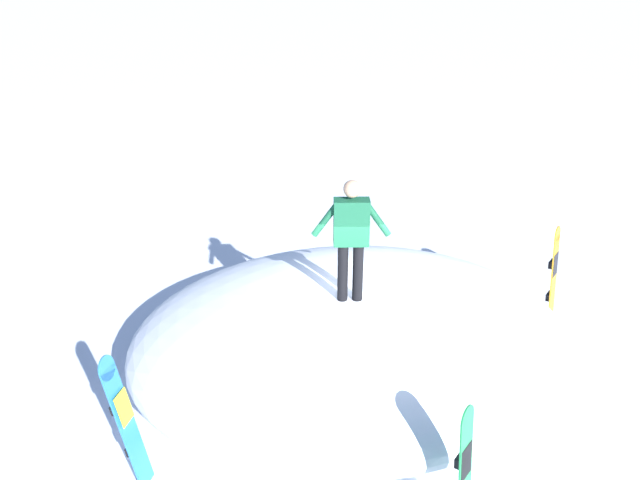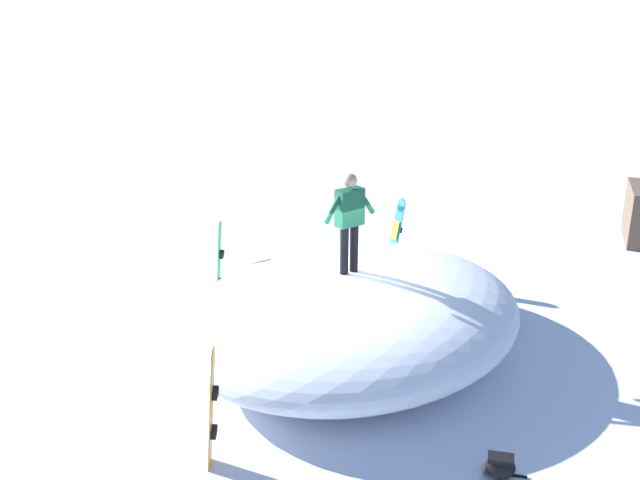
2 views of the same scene
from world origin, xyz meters
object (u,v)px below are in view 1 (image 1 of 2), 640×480
Objects in this scene: snowboarder_standing at (351,233)px; backpack_near at (161,337)px; snowboard_secondary_upright at (553,275)px; snowboard_primary_upright at (464,476)px; backpack_far at (365,254)px; snowboard_tertiary_upright at (125,421)px.

backpack_near is at bearing -70.20° from snowboarder_standing.
snowboard_secondary_upright is 6.35m from backpack_near.
snowboard_secondary_upright is at bearing -171.32° from snowboard_primary_upright.
snowboard_secondary_upright is 2.86× the size of backpack_near.
backpack_near is 4.53m from backpack_far.
backpack_far is at bearing -170.58° from snowboard_tertiary_upright.
snowboard_primary_upright is 0.99× the size of snowboard_secondary_upright.
snowboarder_standing is 0.96× the size of snowboard_secondary_upright.
snowboard_secondary_upright is 3.75m from backpack_far.
backpack_near is (-0.43, -5.29, -0.73)m from snowboard_primary_upright.
snowboard_secondary_upright reaches higher than snowboard_tertiary_upright.
snowboard_primary_upright reaches higher than backpack_far.
snowboard_secondary_upright is at bearing 88.80° from backpack_far.
backpack_near is at bearing -135.62° from snowboard_tertiary_upright.
snowboard_tertiary_upright is (6.36, -2.61, -0.01)m from snowboard_secondary_upright.
snowboard_primary_upright is 4.85m from snowboard_secondary_upright.
snowboard_secondary_upright reaches higher than backpack_far.
snowboard_tertiary_upright is 6.56m from backpack_far.
snowboarder_standing is 0.98× the size of snowboard_tertiary_upright.
snowboard_secondary_upright is (-3.34, 1.70, -1.45)m from snowboarder_standing.
snowboard_primary_upright is 6.61m from backpack_far.
backpack_near is at bearing -46.22° from snowboard_secondary_upright.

